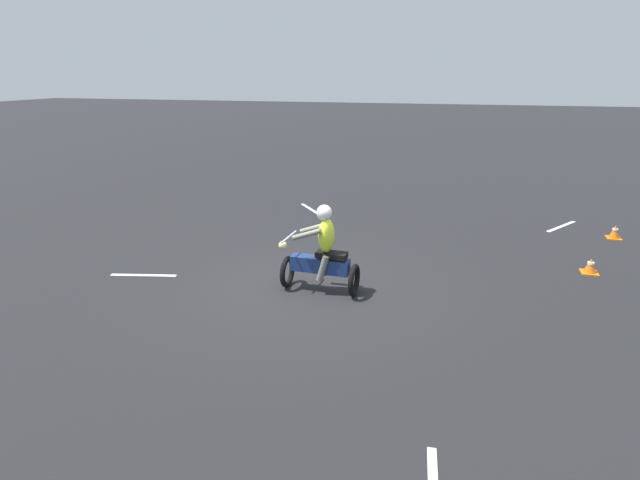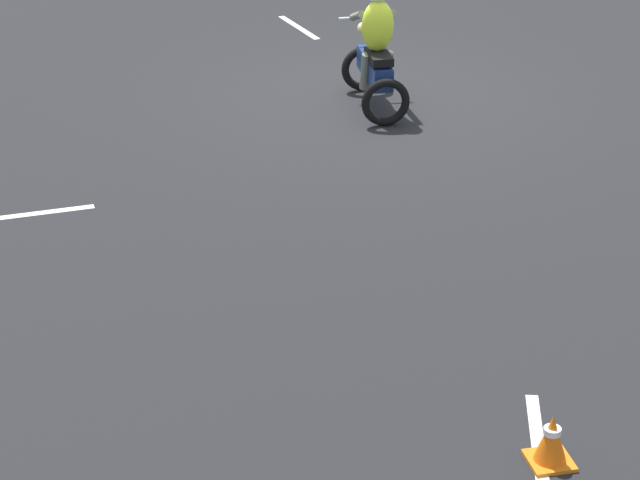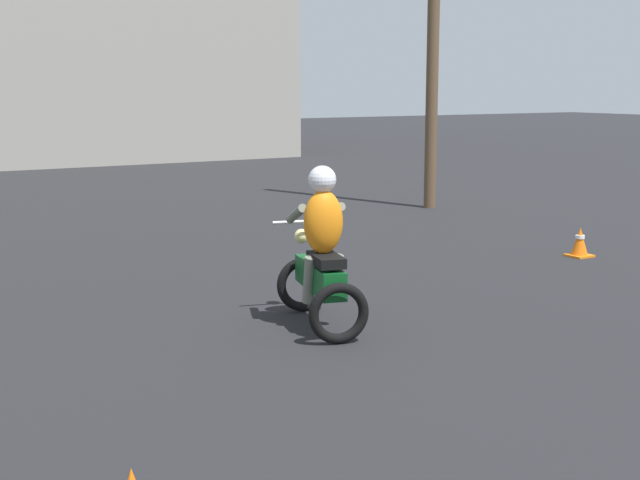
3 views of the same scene
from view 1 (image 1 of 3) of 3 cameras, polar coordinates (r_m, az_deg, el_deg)
ground_plane at (r=9.51m, az=-1.86°, el=-5.44°), size 120.00×120.00×0.00m
motorcycle_rider_foreground at (r=9.08m, az=0.21°, el=-1.66°), size 0.71×1.53×1.66m
traffic_cone_mid_center at (r=14.15m, az=30.63°, el=0.77°), size 0.32×0.32×0.35m
traffic_cone_far_right at (r=11.48m, az=28.51°, el=-2.66°), size 0.32×0.32×0.32m
lane_stripe_nw at (r=14.67m, az=25.86°, el=1.42°), size 1.26×0.92×0.01m
lane_stripe_sw at (r=14.70m, az=-0.74°, el=3.35°), size 1.47×1.22×0.01m
lane_stripe_s at (r=10.66m, az=-19.52°, el=-3.80°), size 0.39×1.32×0.01m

